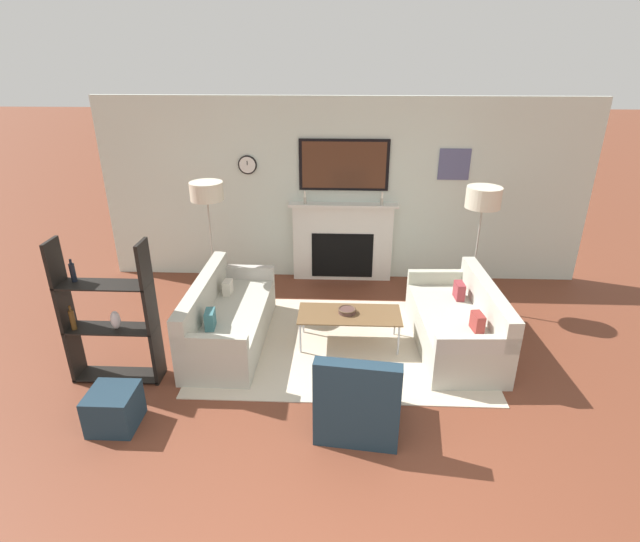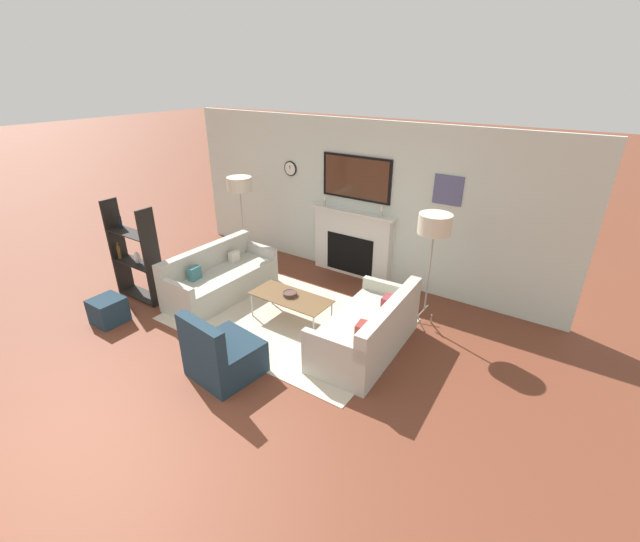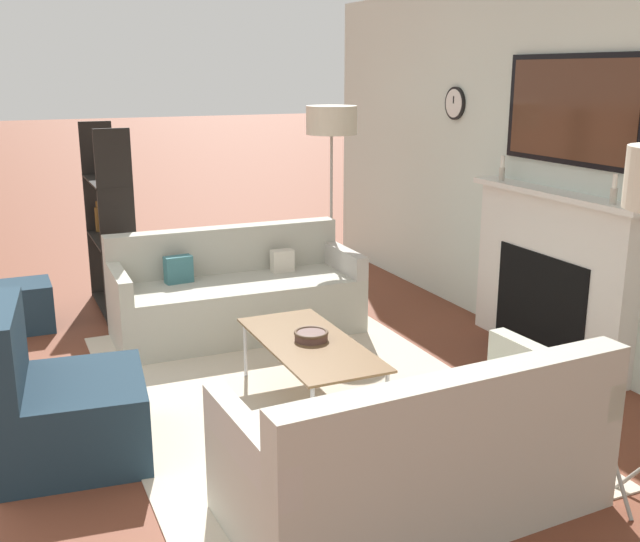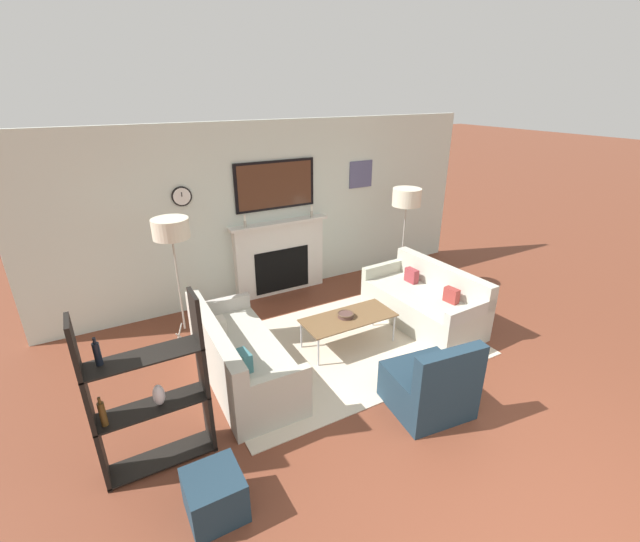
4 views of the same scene
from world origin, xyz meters
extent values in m
plane|color=brown|center=(0.00, 0.00, 0.00)|extent=(60.00, 60.00, 0.00)
cube|color=silver|center=(0.00, 5.17, 1.35)|extent=(7.16, 0.07, 2.70)
cube|color=silver|center=(0.00, 5.05, 0.58)|extent=(1.49, 0.16, 1.17)
cube|color=black|center=(0.00, 4.97, 0.41)|extent=(0.93, 0.01, 0.70)
cube|color=silver|center=(0.00, 5.03, 1.19)|extent=(1.61, 0.22, 0.04)
cylinder|color=#B2AD9E|center=(-0.56, 5.00, 1.26)|extent=(0.04, 0.04, 0.10)
cylinder|color=white|center=(-0.56, 5.00, 1.35)|extent=(0.03, 0.03, 0.09)
cylinder|color=#B2AD9E|center=(0.56, 5.00, 1.26)|extent=(0.04, 0.04, 0.10)
cylinder|color=white|center=(0.56, 5.00, 1.35)|extent=(0.03, 0.03, 0.09)
cube|color=black|center=(0.00, 5.12, 1.76)|extent=(1.30, 0.04, 0.74)
cube|color=#4C2D1E|center=(0.00, 5.10, 1.76)|extent=(1.21, 0.01, 0.67)
cylinder|color=black|center=(-1.40, 5.12, 1.75)|extent=(0.27, 0.02, 0.27)
cylinder|color=silver|center=(-1.40, 5.10, 1.75)|extent=(0.23, 0.00, 0.23)
cube|color=black|center=(-1.40, 5.10, 1.78)|extent=(0.01, 0.00, 0.06)
cube|color=#54557C|center=(1.57, 5.12, 1.78)|extent=(0.44, 0.02, 0.44)
cube|color=beige|center=(0.00, 3.13, 0.01)|extent=(3.36, 2.26, 0.01)
cube|color=#B8B6A6|center=(-1.33, 3.13, 0.22)|extent=(0.82, 1.91, 0.44)
cube|color=#B8B6A6|center=(-1.65, 3.14, 0.62)|extent=(0.19, 1.89, 0.36)
cube|color=#BAB3AA|center=(-1.32, 4.03, 0.53)|extent=(0.79, 0.11, 0.18)
cube|color=#B7B6A5|center=(-1.35, 2.23, 0.53)|extent=(0.79, 0.11, 0.18)
cube|color=beige|center=(-1.44, 3.56, 0.53)|extent=(0.10, 0.18, 0.18)
cube|color=#396E75|center=(-1.46, 2.71, 0.54)|extent=(0.12, 0.22, 0.21)
cube|color=#B8B6A6|center=(1.33, 3.13, 0.23)|extent=(0.94, 1.78, 0.46)
cube|color=#B8B6A6|center=(1.68, 3.15, 0.63)|extent=(0.24, 1.74, 0.36)
cube|color=#B9B5AA|center=(1.37, 2.31, 0.55)|extent=(0.86, 0.14, 0.18)
cube|color=#B5B9A4|center=(1.29, 3.95, 0.55)|extent=(0.86, 0.14, 0.18)
cube|color=maroon|center=(1.48, 2.75, 0.56)|extent=(0.13, 0.21, 0.20)
cube|color=maroon|center=(1.44, 3.52, 0.56)|extent=(0.11, 0.21, 0.21)
cube|color=#1D3240|center=(0.17, 1.74, 0.22)|extent=(0.83, 0.82, 0.43)
cube|color=#1D3240|center=(0.14, 1.44, 0.65)|extent=(0.77, 0.23, 0.44)
cube|color=brown|center=(0.09, 3.14, 0.40)|extent=(1.22, 0.53, 0.02)
cylinder|color=#B7B7BC|center=(-0.48, 2.91, 0.20)|extent=(0.02, 0.02, 0.40)
cylinder|color=#B7B7BC|center=(0.66, 2.91, 0.20)|extent=(0.02, 0.02, 0.40)
cylinder|color=#B7B7BC|center=(-0.48, 3.37, 0.20)|extent=(0.02, 0.02, 0.40)
cylinder|color=#B7B7BC|center=(0.66, 3.37, 0.20)|extent=(0.02, 0.02, 0.40)
cylinder|color=brown|center=(0.06, 3.16, 0.44)|extent=(0.20, 0.20, 0.05)
torus|color=brown|center=(0.06, 3.16, 0.46)|extent=(0.21, 0.21, 0.02)
cylinder|color=#9E998E|center=(-1.66, 4.17, 0.13)|extent=(0.09, 0.23, 0.28)
cylinder|color=#9E998E|center=(-1.84, 4.21, 0.13)|extent=(0.17, 0.19, 0.28)
cylinder|color=#9E998E|center=(-1.79, 4.03, 0.13)|extent=(0.23, 0.07, 0.28)
cylinder|color=#9E998E|center=(-1.76, 4.14, 0.88)|extent=(0.02, 0.02, 1.22)
cylinder|color=beige|center=(-1.76, 4.14, 1.61)|extent=(0.43, 0.43, 0.24)
cylinder|color=#9E998E|center=(1.87, 4.17, 0.13)|extent=(0.09, 0.23, 0.27)
cylinder|color=#9E998E|center=(1.68, 4.21, 0.13)|extent=(0.17, 0.19, 0.27)
cylinder|color=#9E998E|center=(1.74, 4.03, 0.13)|extent=(0.23, 0.07, 0.27)
cylinder|color=#9E998E|center=(1.76, 4.14, 0.85)|extent=(0.02, 0.02, 1.18)
cylinder|color=beige|center=(1.76, 4.14, 1.57)|extent=(0.44, 0.44, 0.27)
cube|color=black|center=(-2.85, 2.35, 0.79)|extent=(0.04, 0.28, 1.58)
cube|color=black|center=(-1.95, 2.35, 0.79)|extent=(0.04, 0.28, 1.58)
cube|color=black|center=(-2.40, 2.35, 0.03)|extent=(0.94, 0.28, 0.02)
cube|color=black|center=(-2.40, 2.35, 0.61)|extent=(0.94, 0.28, 0.01)
cube|color=black|center=(-2.40, 2.35, 1.12)|extent=(0.94, 0.28, 0.02)
ellipsoid|color=silver|center=(-2.34, 2.35, 0.72)|extent=(0.10, 0.10, 0.20)
cylinder|color=brown|center=(-2.77, 2.31, 0.73)|extent=(0.05, 0.05, 0.22)
cylinder|color=brown|center=(-2.77, 2.31, 0.86)|extent=(0.02, 0.02, 0.05)
cylinder|color=black|center=(-2.71, 2.40, 1.22)|extent=(0.05, 0.05, 0.19)
cylinder|color=black|center=(-2.71, 2.40, 1.34)|extent=(0.02, 0.02, 0.05)
cube|color=#1D3240|center=(-2.13, 1.60, 0.19)|extent=(0.43, 0.43, 0.38)
camera|label=1|loc=(-0.03, -2.06, 3.27)|focal=28.00mm
camera|label=2|loc=(3.52, -1.13, 3.43)|focal=24.00mm
camera|label=3|loc=(4.04, 1.45, 2.01)|focal=42.00mm
camera|label=4|loc=(-2.57, -0.87, 3.11)|focal=24.00mm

